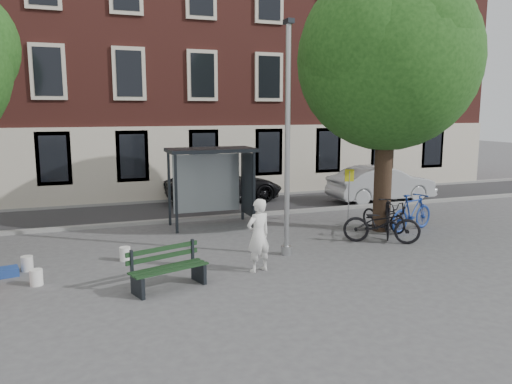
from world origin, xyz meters
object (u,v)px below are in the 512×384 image
Objects in this scene: car_silver at (382,184)px; notice_sign at (349,184)px; painter at (258,235)px; bike_a at (382,223)px; bike_d at (387,218)px; bus_shelter at (221,169)px; bench at (168,270)px; lamppost at (287,152)px; bike_b at (412,212)px; bike_c at (384,215)px; car_dark at (224,185)px.

notice_sign reaches higher than car_silver.
bike_a is (4.31, 1.23, -0.31)m from painter.
bike_d is at bearing -14.94° from bike_a.
bus_shelter is at bearing 174.45° from notice_sign.
bench is 0.97× the size of notice_sign.
notice_sign is (-0.14, 2.08, 0.76)m from bike_d.
bike_a is 1.14× the size of bike_d.
notice_sign is (0.47, 2.68, 0.76)m from bike_a.
bus_shelter is 5.30m from painter.
lamppost reaches higher than bike_d.
lamppost is at bearing 123.71° from bike_a.
bike_c is (-0.79, 0.40, -0.12)m from bike_b.
car_dark reaches higher than bench.
painter reaches higher than car_silver.
lamppost is 9.47m from car_silver.
bike_c is 7.63m from car_dark.
bench is (-2.26, -0.42, -0.48)m from painter.
car_silver is at bearing 13.92° from bus_shelter.
bike_c is at bearing 146.36° from car_silver.
car_dark is at bearing -36.09° from bike_d.
bike_b is (1.78, 0.94, 0.03)m from bike_a.
bike_b reaches higher than bike_c.
bus_shelter reaches higher than bike_a.
bike_d is at bearing -128.63° from bike_c.
painter is at bearing 136.55° from bike_a.
notice_sign is (3.58, 2.85, -1.44)m from lamppost.
painter is 6.46m from bike_b.
car_silver is (10.49, 7.48, 0.35)m from bench.
bus_shelter is at bearing 139.25° from bike_c.
notice_sign is at bearing 131.89° from car_silver.
lamppost reaches higher than car_silver.
bus_shelter is at bearing 45.06° from bench.
car_silver is at bearing -3.34° from bike_a.
lamppost is 5.46m from bike_b.
lamppost is at bearing 130.04° from car_silver.
bike_a is at bearing -138.18° from bike_c.
bike_b is (8.34, 2.58, 0.20)m from bench.
bike_b is at bearing 155.85° from car_silver.
bike_b reaches higher than bike_d.
bus_shelter is 0.62× the size of car_silver.
car_dark is (4.18, 9.82, 0.29)m from bench.
bus_shelter is 5.58m from bike_a.
bike_d is at bearing -176.47° from painter.
lamppost reaches higher than notice_sign.
bike_d reaches higher than bike_a.
bike_c is at bearing -155.50° from car_dark.
lamppost is at bearing -171.60° from bike_c.
painter is 0.36× the size of car_dark.
notice_sign is at bearing 38.57° from lamppost.
lamppost is at bearing 85.08° from bike_b.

